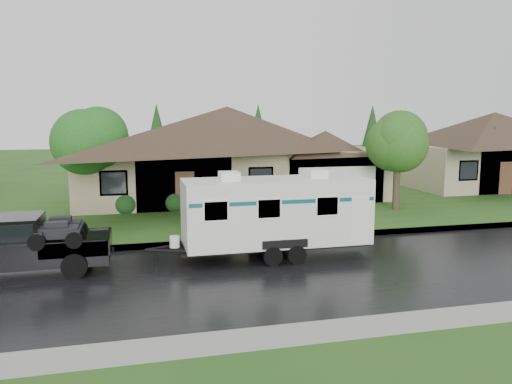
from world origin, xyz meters
TOP-DOWN VIEW (x-y plane):
  - ground at (0.00, 0.00)m, footprint 140.00×140.00m
  - road at (0.00, -2.00)m, footprint 140.00×8.00m
  - curb at (0.00, 2.25)m, footprint 140.00×0.50m
  - lawn at (0.00, 15.00)m, footprint 140.00×26.00m
  - house_main at (2.29, 13.84)m, footprint 19.44×10.80m
  - house_neighbor at (22.27, 14.34)m, footprint 15.12×9.72m
  - tree_left_green at (-5.81, 9.32)m, footprint 3.35×3.35m
  - tree_right_green at (9.86, 6.82)m, footprint 3.09×3.09m
  - shrub_row at (2.00, 9.30)m, footprint 13.60×1.00m
  - pickup_truck at (-7.66, -0.05)m, footprint 5.72×2.17m
  - travel_trailer at (1.14, -0.05)m, footprint 7.05×2.48m

SIDE VIEW (x-z plane):
  - ground at x=0.00m, z-range 0.00..0.00m
  - road at x=0.00m, z-range 0.00..0.01m
  - curb at x=0.00m, z-range 0.00..0.15m
  - lawn at x=0.00m, z-range 0.00..0.15m
  - shrub_row at x=2.00m, z-range 0.15..1.15m
  - pickup_truck at x=-7.66m, z-range 0.07..1.97m
  - travel_trailer at x=1.14m, z-range 0.10..3.26m
  - house_neighbor at x=22.27m, z-range 0.10..6.55m
  - house_main at x=2.29m, z-range 0.14..7.04m
  - tree_right_green at x=9.86m, z-range 1.14..6.25m
  - tree_left_green at x=-5.81m, z-range 1.22..6.76m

